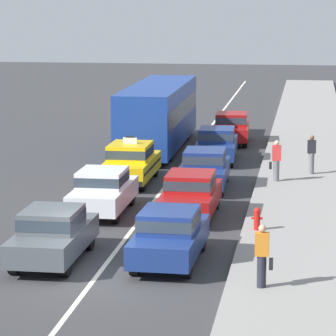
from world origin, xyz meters
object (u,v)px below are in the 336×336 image
Objects in this scene: sedan_right_second at (191,193)px; sedan_right_third at (205,168)px; sedan_left_nearest at (53,233)px; bus_left_fourth at (158,113)px; sedan_right_fourth at (217,144)px; sedan_right_fifth at (231,127)px; pedestrian_mid_block at (276,161)px; fire_hydrant at (257,218)px; pedestrian_near_crosswalk at (262,256)px; pedestrian_by_storefront at (312,154)px; taxi_left_third at (131,162)px; sedan_left_second at (103,190)px; sedan_right_nearest at (169,234)px.

sedan_right_third is at bearing 90.62° from sedan_right_second.
bus_left_fourth reaches higher than sedan_left_nearest.
sedan_right_fifth is at bearing 87.78° from sedan_right_fourth.
pedestrian_mid_block reaches higher than sedan_right_second.
fire_hydrant is at bearing -40.19° from sedan_right_second.
bus_left_fourth is 23.32m from pedestrian_near_crosswalk.
sedan_right_fourth is 5.36m from pedestrian_by_storefront.
bus_left_fourth reaches higher than sedan_right_second.
taxi_left_third is 7.66m from pedestrian_by_storefront.
bus_left_fourth is at bearing 91.55° from taxi_left_third.
fire_hydrant is (5.80, -16.32, -1.27)m from bus_left_fourth.
pedestrian_near_crosswalk is at bearing -18.48° from sedan_left_nearest.
pedestrian_mid_block is at bearing -127.89° from pedestrian_by_storefront.
pedestrian_by_storefront is (4.09, -8.81, 0.13)m from sedan_right_fifth.
sedan_right_third is 3.03m from pedestrian_mid_block.
pedestrian_by_storefront is at bearing 36.18° from sedan_right_third.
fire_hydrant is at bearing -82.80° from sedan_right_fifth.
pedestrian_mid_block is at bearing -52.89° from bus_left_fourth.
pedestrian_mid_block reaches higher than fire_hydrant.
bus_left_fourth reaches higher than sedan_left_second.
taxi_left_third is 8.72m from bus_left_fourth.
sedan_right_fifth is 19.03m from fire_hydrant.
taxi_left_third is at bearing -174.17° from pedestrian_mid_block.
pedestrian_by_storefront is at bearing -39.80° from bus_left_fourth.
pedestrian_near_crosswalk is at bearing -54.08° from sedan_left_second.
sedan_left_second is 0.99× the size of sedan_right_nearest.
sedan_right_second and sedan_right_fifth have the same top height.
sedan_left_second is at bearing 125.92° from pedestrian_near_crosswalk.
sedan_left_nearest is at bearing -90.37° from taxi_left_third.
pedestrian_by_storefront is (7.27, 2.41, 0.10)m from taxi_left_third.
sedan_left_nearest is 13.69m from pedestrian_mid_block.
sedan_left_nearest and sedan_right_nearest have the same top height.
pedestrian_mid_block is (2.69, -10.62, 0.14)m from sedan_right_fifth.
sedan_right_fifth is (3.14, 16.71, 0.00)m from sedan_left_second.
pedestrian_mid_block is (5.87, 0.60, 0.11)m from taxi_left_third.
bus_left_fourth is at bearing 109.74° from sedan_right_third.
sedan_right_fourth is at bearing 91.30° from sedan_right_third.
bus_left_fourth is at bearing 140.20° from pedestrian_by_storefront.
sedan_left_nearest is at bearing -117.90° from sedan_right_second.
sedan_right_nearest is 5.74m from sedan_right_second.
sedan_left_second is 5.94m from fire_hydrant.
sedan_left_second is 5.49m from taxi_left_third.
pedestrian_by_storefront is (7.35, 14.14, 0.13)m from sedan_left_nearest.
taxi_left_third is 2.73× the size of pedestrian_mid_block.
pedestrian_near_crosswalk is (6.12, -2.04, 0.13)m from sedan_left_nearest.
taxi_left_third is at bearing -161.68° from pedestrian_by_storefront.
sedan_right_fourth reaches higher than fire_hydrant.
sedan_right_fourth is 13.50m from fire_hydrant.
taxi_left_third is (0.08, 11.73, 0.03)m from sedan_left_nearest.
sedan_right_fifth is 2.62× the size of pedestrian_mid_block.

